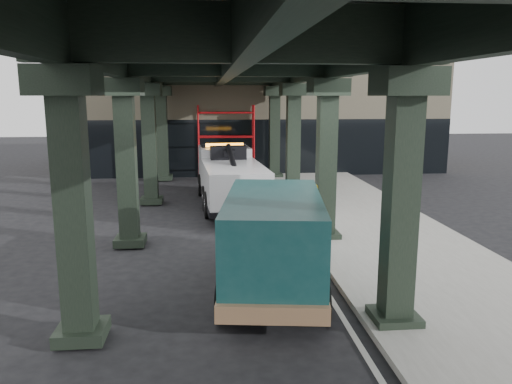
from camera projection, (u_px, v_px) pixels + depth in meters
ground at (247, 264)px, 13.55m from camera, size 90.00×90.00×0.00m
sidewalk at (383, 237)px, 15.91m from camera, size 5.00×40.00×0.15m
lane_stripe at (296, 241)px, 15.66m from camera, size 0.12×38.00×0.01m
viaduct at (227, 62)px, 14.43m from camera, size 7.40×32.00×6.40m
building at (253, 104)px, 32.52m from camera, size 22.00×10.00×8.00m
scaffolding at (226, 140)px, 27.46m from camera, size 3.08×0.88×4.00m
tow_truck at (229, 176)px, 20.60m from camera, size 2.75×7.95×2.56m
towed_van at (274, 238)px, 11.60m from camera, size 2.94×5.93×2.31m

